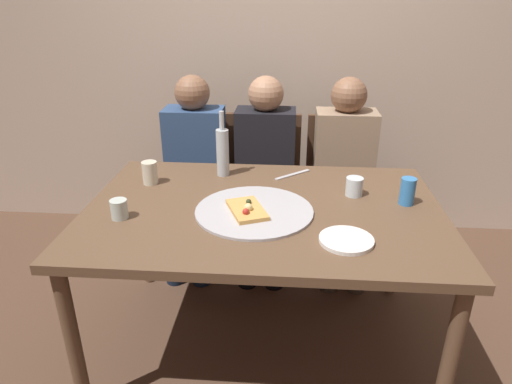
% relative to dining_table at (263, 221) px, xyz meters
% --- Properties ---
extents(ground_plane, '(8.00, 8.00, 0.00)m').
position_rel_dining_table_xyz_m(ground_plane, '(0.00, 0.00, -0.68)').
color(ground_plane, '#513828').
extents(back_wall, '(6.00, 0.10, 2.60)m').
position_rel_dining_table_xyz_m(back_wall, '(0.00, 1.34, 0.62)').
color(back_wall, '#BCA893').
rests_on(back_wall, ground_plane).
extents(dining_table, '(1.56, 1.05, 0.75)m').
position_rel_dining_table_xyz_m(dining_table, '(0.00, 0.00, 0.00)').
color(dining_table, brown).
rests_on(dining_table, ground_plane).
extents(pizza_tray, '(0.51, 0.51, 0.01)m').
position_rel_dining_table_xyz_m(pizza_tray, '(-0.04, -0.06, 0.08)').
color(pizza_tray, '#ADADB2').
rests_on(pizza_tray, dining_table).
extents(pizza_slice_last, '(0.20, 0.25, 0.05)m').
position_rel_dining_table_xyz_m(pizza_slice_last, '(-0.07, -0.08, 0.09)').
color(pizza_slice_last, tan).
rests_on(pizza_slice_last, pizza_tray).
extents(wine_bottle, '(0.06, 0.06, 0.33)m').
position_rel_dining_table_xyz_m(wine_bottle, '(-0.23, 0.36, 0.20)').
color(wine_bottle, '#B2BCC1').
rests_on(wine_bottle, dining_table).
extents(tumbler_near, '(0.07, 0.07, 0.08)m').
position_rel_dining_table_xyz_m(tumbler_near, '(-0.59, -0.15, 0.11)').
color(tumbler_near, '#B7C6BC').
rests_on(tumbler_near, dining_table).
extents(tumbler_far, '(0.07, 0.07, 0.11)m').
position_rel_dining_table_xyz_m(tumbler_far, '(-0.57, 0.22, 0.13)').
color(tumbler_far, beige).
rests_on(tumbler_far, dining_table).
extents(wine_glass, '(0.08, 0.08, 0.09)m').
position_rel_dining_table_xyz_m(wine_glass, '(0.41, 0.15, 0.11)').
color(wine_glass, silver).
rests_on(wine_glass, dining_table).
extents(soda_can, '(0.07, 0.07, 0.12)m').
position_rel_dining_table_xyz_m(soda_can, '(0.63, 0.08, 0.13)').
color(soda_can, '#337AC1').
rests_on(soda_can, dining_table).
extents(plate_stack, '(0.21, 0.21, 0.02)m').
position_rel_dining_table_xyz_m(plate_stack, '(0.33, -0.28, 0.08)').
color(plate_stack, white).
rests_on(plate_stack, dining_table).
extents(table_knife, '(0.18, 0.16, 0.01)m').
position_rel_dining_table_xyz_m(table_knife, '(0.13, 0.38, 0.07)').
color(table_knife, '#B7B7BC').
rests_on(table_knife, dining_table).
extents(chair_left, '(0.44, 0.44, 0.90)m').
position_rel_dining_table_xyz_m(chair_left, '(-0.48, 0.92, -0.17)').
color(chair_left, '#472D1E').
rests_on(chair_left, ground_plane).
extents(chair_middle, '(0.44, 0.44, 0.90)m').
position_rel_dining_table_xyz_m(chair_middle, '(-0.04, 0.92, -0.17)').
color(chair_middle, '#472D1E').
rests_on(chair_middle, ground_plane).
extents(chair_right, '(0.44, 0.44, 0.90)m').
position_rel_dining_table_xyz_m(chair_right, '(0.44, 0.92, -0.17)').
color(chair_right, '#472D1E').
rests_on(chair_right, ground_plane).
extents(guest_in_sweater, '(0.36, 0.56, 1.17)m').
position_rel_dining_table_xyz_m(guest_in_sweater, '(-0.48, 0.77, -0.04)').
color(guest_in_sweater, navy).
rests_on(guest_in_sweater, ground_plane).
extents(guest_in_beanie, '(0.36, 0.56, 1.17)m').
position_rel_dining_table_xyz_m(guest_in_beanie, '(-0.04, 0.77, -0.04)').
color(guest_in_beanie, black).
rests_on(guest_in_beanie, ground_plane).
extents(guest_by_wall, '(0.36, 0.56, 1.17)m').
position_rel_dining_table_xyz_m(guest_by_wall, '(0.44, 0.77, -0.04)').
color(guest_by_wall, '#937A60').
rests_on(guest_by_wall, ground_plane).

